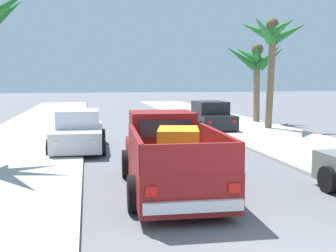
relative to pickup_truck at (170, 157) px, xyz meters
name	(u,v)px	position (x,y,z in m)	size (l,w,h in m)	color
sidewalk_left	(23,146)	(-4.49, 7.15, -0.74)	(4.74, 60.00, 0.12)	#B2AFA8
sidewalk_right	(277,138)	(6.42, 7.15, -0.74)	(4.74, 60.00, 0.12)	#B2AFA8
curb_left	(49,145)	(-3.52, 7.15, -0.75)	(0.16, 60.00, 0.10)	silver
curb_right	(257,139)	(5.45, 7.15, -0.75)	(0.16, 60.00, 0.10)	silver
pickup_truck	(170,157)	(0.00, 0.00, 0.00)	(2.39, 5.29, 1.80)	maroon
car_right_near	(79,131)	(-2.30, 6.09, -0.09)	(2.15, 4.31, 1.54)	silver
car_left_mid	(209,117)	(4.44, 11.00, -0.09)	(2.03, 4.26, 1.54)	black
palm_tree_left_fore	(257,60)	(8.26, 13.68, 3.07)	(3.98, 3.33, 4.89)	#846B4C
palm_tree_right_fore	(272,38)	(7.50, 10.17, 4.00)	(4.04, 3.57, 5.88)	brown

